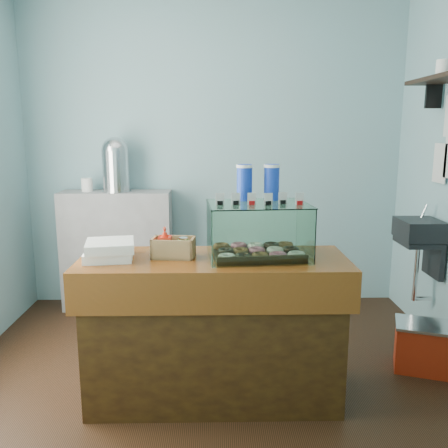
{
  "coord_description": "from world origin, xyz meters",
  "views": [
    {
      "loc": [
        0.01,
        -2.98,
        1.65
      ],
      "look_at": [
        0.06,
        -0.15,
        1.09
      ],
      "focal_mm": 38.0,
      "sensor_mm": 36.0,
      "label": 1
    }
  ],
  "objects_px": {
    "coffee_urn": "(116,163)",
    "red_cooler": "(423,346)",
    "counter": "(214,328)",
    "display_case": "(258,228)"
  },
  "relations": [
    {
      "from": "coffee_urn",
      "to": "red_cooler",
      "type": "bearing_deg",
      "value": -28.03
    },
    {
      "from": "red_cooler",
      "to": "counter",
      "type": "bearing_deg",
      "value": -148.4
    },
    {
      "from": "counter",
      "to": "red_cooler",
      "type": "bearing_deg",
      "value": 12.18
    },
    {
      "from": "display_case",
      "to": "red_cooler",
      "type": "height_order",
      "value": "display_case"
    },
    {
      "from": "counter",
      "to": "coffee_urn",
      "type": "relative_size",
      "value": 3.28
    },
    {
      "from": "counter",
      "to": "red_cooler",
      "type": "distance_m",
      "value": 1.51
    },
    {
      "from": "display_case",
      "to": "counter",
      "type": "bearing_deg",
      "value": -170.52
    },
    {
      "from": "counter",
      "to": "display_case",
      "type": "bearing_deg",
      "value": 13.98
    },
    {
      "from": "coffee_urn",
      "to": "red_cooler",
      "type": "xyz_separation_m",
      "value": [
        2.33,
        -1.24,
        -1.19
      ]
    },
    {
      "from": "counter",
      "to": "display_case",
      "type": "height_order",
      "value": "display_case"
    }
  ]
}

